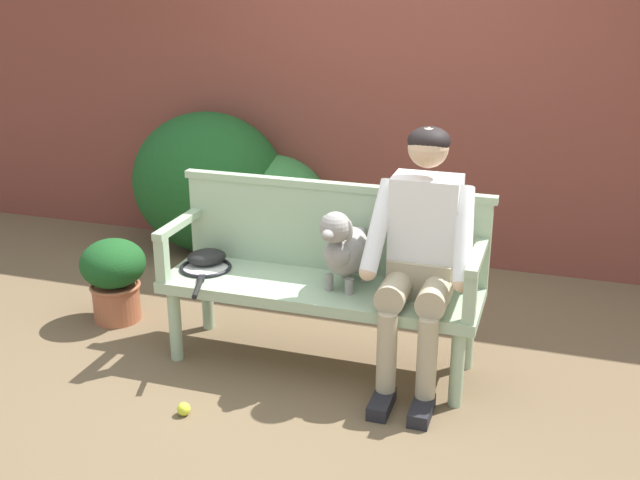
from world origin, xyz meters
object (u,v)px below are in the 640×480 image
(garden_bench, at_px, (320,295))
(baseball_glove, at_px, (207,257))
(person_seated, at_px, (421,249))
(dog_on_bench, at_px, (344,248))
(tennis_racket, at_px, (205,269))
(potted_plant, at_px, (114,275))
(tennis_ball, at_px, (184,409))

(garden_bench, relative_size, baseball_glove, 7.77)
(person_seated, distance_m, dog_on_bench, 0.40)
(garden_bench, xyz_separation_m, person_seated, (0.54, -0.02, 0.33))
(garden_bench, height_order, person_seated, person_seated)
(baseball_glove, bearing_deg, garden_bench, -41.94)
(garden_bench, relative_size, tennis_racket, 2.94)
(garden_bench, bearing_deg, potted_plant, 174.30)
(tennis_racket, distance_m, tennis_ball, 0.84)
(person_seated, height_order, tennis_ball, person_seated)
(baseball_glove, xyz_separation_m, potted_plant, (-0.67, 0.07, -0.22))
(garden_bench, height_order, dog_on_bench, dog_on_bench)
(person_seated, bearing_deg, baseball_glove, 176.03)
(baseball_glove, distance_m, tennis_ball, 0.94)
(tennis_racket, bearing_deg, garden_bench, 1.75)
(dog_on_bench, height_order, tennis_ball, dog_on_bench)
(person_seated, height_order, baseball_glove, person_seated)
(garden_bench, distance_m, baseball_glove, 0.71)
(person_seated, relative_size, dog_on_bench, 2.98)
(person_seated, bearing_deg, dog_on_bench, 178.73)
(tennis_ball, bearing_deg, potted_plant, 136.74)
(person_seated, height_order, tennis_racket, person_seated)
(dog_on_bench, height_order, baseball_glove, dog_on_bench)
(tennis_ball, bearing_deg, person_seated, 34.18)
(tennis_ball, bearing_deg, baseball_glove, 106.16)
(dog_on_bench, distance_m, tennis_racket, 0.83)
(baseball_glove, xyz_separation_m, tennis_ball, (0.22, -0.77, -0.48))
(person_seated, relative_size, tennis_ball, 20.34)
(person_seated, distance_m, tennis_ball, 1.41)
(baseball_glove, bearing_deg, tennis_ball, -110.13)
(tennis_racket, distance_m, baseball_glove, 0.10)
(tennis_racket, bearing_deg, person_seated, 0.18)
(garden_bench, xyz_separation_m, baseball_glove, (-0.70, 0.07, 0.11))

